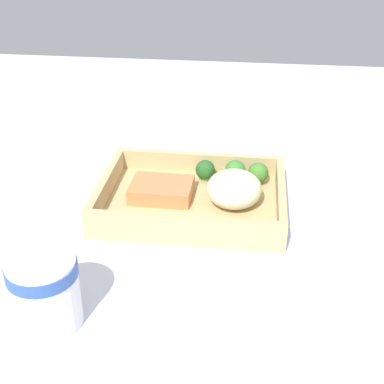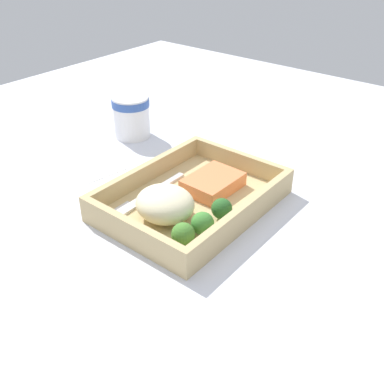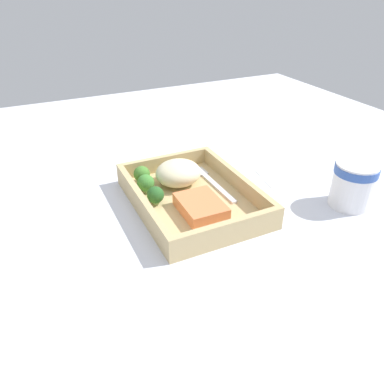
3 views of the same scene
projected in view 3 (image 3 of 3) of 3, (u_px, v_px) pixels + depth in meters
ground_plane at (192, 208)px, 73.07cm from camera, size 160.00×160.00×2.00cm
takeout_tray at (192, 201)px, 72.25cm from camera, size 28.45×21.27×1.20cm
tray_rim at (192, 191)px, 71.10cm from camera, size 28.45×21.27×3.29cm
salmon_fillet at (201, 207)px, 67.32cm from camera, size 9.69×7.34×2.39cm
mashed_potatoes at (179, 173)px, 75.74cm from camera, size 8.51×9.30×5.06cm
broccoli_floret_1 at (142, 174)px, 76.30cm from camera, size 3.37×3.37×3.72cm
broccoli_floret_2 at (155, 195)px, 69.49cm from camera, size 3.22×3.22×3.53cm
broccoli_floret_3 at (146, 183)px, 73.21cm from camera, size 3.41×3.41×3.71cm
fork at (212, 182)px, 77.22cm from camera, size 15.82×2.25×0.44cm
paper_cup at (354, 182)px, 69.90cm from camera, size 7.88×7.88×8.78cm
receipt_slip at (291, 176)px, 82.01cm from camera, size 11.69×14.10×0.24cm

